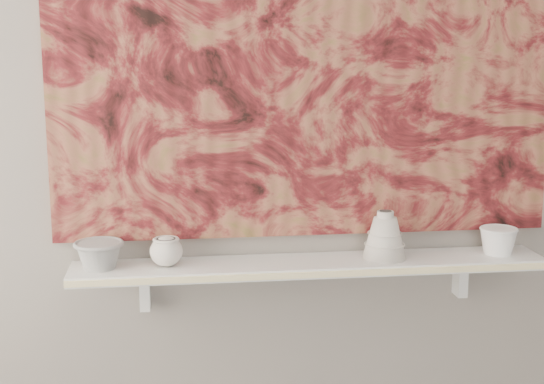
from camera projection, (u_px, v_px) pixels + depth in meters
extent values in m
plane|color=gray|center=(306.00, 116.00, 2.25)|extent=(3.60, 0.00, 3.60)
cube|color=white|center=(311.00, 265.00, 2.24)|extent=(1.40, 0.18, 0.03)
cube|color=#F7E7A4|center=(317.00, 275.00, 2.15)|extent=(1.40, 0.01, 0.02)
cube|color=white|center=(145.00, 290.00, 2.25)|extent=(0.03, 0.06, 0.12)
cube|color=white|center=(460.00, 277.00, 2.38)|extent=(0.03, 0.06, 0.12)
cube|color=maroon|center=(308.00, 51.00, 2.20)|extent=(1.50, 0.02, 1.10)
cube|color=black|center=(453.00, 153.00, 2.30)|extent=(0.09, 0.00, 0.08)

